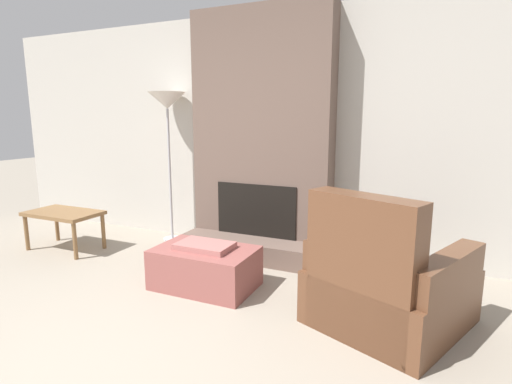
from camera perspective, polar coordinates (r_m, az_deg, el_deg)
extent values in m
cube|color=#BCB7AD|center=(4.51, 1.78, 8.29)|extent=(7.61, 0.06, 2.60)
cube|color=brown|center=(4.34, 0.84, 8.20)|extent=(1.54, 0.31, 2.60)
cube|color=brown|center=(4.26, -0.95, -8.21)|extent=(1.54, 0.34, 0.21)
cube|color=black|center=(4.30, -0.03, -2.63)|extent=(0.91, 0.02, 0.57)
cube|color=#8C4C47|center=(3.61, -7.27, -10.68)|extent=(0.88, 0.56, 0.35)
cube|color=#A56660|center=(3.54, -7.34, -7.63)|extent=(0.48, 0.31, 0.05)
cube|color=brown|center=(3.17, 18.60, -13.92)|extent=(1.24, 1.28, 0.39)
cube|color=brown|center=(2.73, 14.91, -10.83)|extent=(0.78, 0.48, 1.00)
cube|color=brown|center=(2.99, 25.34, -13.68)|extent=(0.50, 0.89, 0.61)
cube|color=brown|center=(3.31, 12.81, -10.51)|extent=(0.50, 0.89, 0.61)
cube|color=brown|center=(4.99, -25.80, -2.75)|extent=(0.83, 0.48, 0.04)
cylinder|color=brown|center=(5.21, -29.95, -5.08)|extent=(0.04, 0.04, 0.40)
cylinder|color=brown|center=(4.64, -24.45, -6.41)|extent=(0.04, 0.04, 0.40)
cylinder|color=brown|center=(5.44, -26.58, -4.16)|extent=(0.04, 0.04, 0.40)
cylinder|color=brown|center=(4.90, -20.98, -5.27)|extent=(0.04, 0.04, 0.40)
cylinder|color=#ADADB2|center=(5.07, -11.84, -6.52)|extent=(0.22, 0.22, 0.02)
cylinder|color=#ADADB2|center=(4.90, -12.19, 2.36)|extent=(0.03, 0.03, 1.56)
cone|color=silver|center=(4.85, -12.61, 12.66)|extent=(0.43, 0.43, 0.19)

